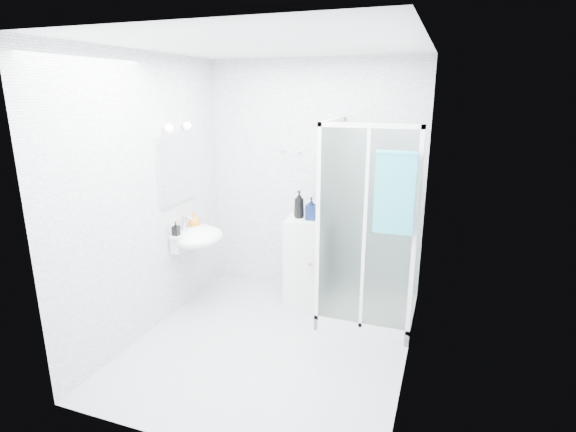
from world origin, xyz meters
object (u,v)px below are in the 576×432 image
at_px(storage_cabinet, 304,260).
at_px(shampoo_bottle_b, 311,209).
at_px(shampoo_bottle_a, 299,204).
at_px(soap_dispenser_black, 176,229).
at_px(hand_towel, 395,191).
at_px(wall_basin, 197,237).
at_px(soap_dispenser_orange, 194,220).
at_px(shower_enclosure, 360,279).

bearing_deg(storage_cabinet, shampoo_bottle_b, -17.46).
xyz_separation_m(shampoo_bottle_a, soap_dispenser_black, (-1.04, -0.75, -0.16)).
bearing_deg(shampoo_bottle_b, hand_towel, -34.16).
relative_size(shampoo_bottle_a, shampoo_bottle_b, 1.23).
height_order(wall_basin, soap_dispenser_orange, soap_dispenser_orange).
height_order(soap_dispenser_orange, soap_dispenser_black, soap_dispenser_orange).
xyz_separation_m(shower_enclosure, hand_towel, (0.32, -0.40, 1.00)).
relative_size(wall_basin, shampoo_bottle_b, 2.33).
distance_m(shower_enclosure, soap_dispenser_black, 1.91).
height_order(hand_towel, soap_dispenser_black, hand_towel).
relative_size(storage_cabinet, hand_towel, 1.33).
height_order(shampoo_bottle_a, soap_dispenser_black, shampoo_bottle_a).
bearing_deg(shampoo_bottle_a, soap_dispenser_orange, -155.82).
bearing_deg(soap_dispenser_black, shower_enclosure, 15.88).
distance_m(hand_towel, shampoo_bottle_a, 1.29).
relative_size(shampoo_bottle_a, soap_dispenser_black, 2.10).
bearing_deg(soap_dispenser_orange, shampoo_bottle_a, 24.18).
distance_m(storage_cabinet, soap_dispenser_black, 1.41).
xyz_separation_m(storage_cabinet, soap_dispenser_black, (-1.11, -0.74, 0.46)).
bearing_deg(wall_basin, soap_dispenser_black, -123.14).
distance_m(storage_cabinet, hand_towel, 1.53).
xyz_separation_m(shampoo_bottle_a, soap_dispenser_orange, (-1.02, -0.46, -0.15)).
bearing_deg(hand_towel, soap_dispenser_orange, 174.68).
bearing_deg(hand_towel, wall_basin, 177.54).
bearing_deg(shower_enclosure, soap_dispenser_black, -164.12).
relative_size(wall_basin, soap_dispenser_black, 3.98).
bearing_deg(soap_dispenser_black, wall_basin, 56.86).
distance_m(soap_dispenser_orange, soap_dispenser_black, 0.30).
distance_m(storage_cabinet, soap_dispenser_orange, 1.26).
bearing_deg(shampoo_bottle_a, storage_cabinet, -10.56).
bearing_deg(shampoo_bottle_b, shampoo_bottle_a, 168.73).
distance_m(shower_enclosure, storage_cabinet, 0.71).
xyz_separation_m(shampoo_bottle_b, soap_dispenser_black, (-1.19, -0.73, -0.14)).
distance_m(shampoo_bottle_a, soap_dispenser_orange, 1.12).
relative_size(wall_basin, shampoo_bottle_a, 1.89).
bearing_deg(wall_basin, shower_enclosure, 10.81).
relative_size(wall_basin, soap_dispenser_orange, 3.47).
height_order(storage_cabinet, hand_towel, hand_towel).
height_order(shampoo_bottle_a, soap_dispenser_orange, shampoo_bottle_a).
bearing_deg(shampoo_bottle_a, soap_dispenser_black, -144.18).
height_order(shampoo_bottle_a, shampoo_bottle_b, shampoo_bottle_a).
height_order(hand_towel, shampoo_bottle_b, hand_towel).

